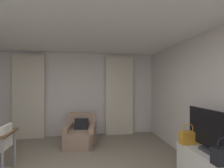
# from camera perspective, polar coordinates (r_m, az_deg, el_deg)

# --- Properties ---
(wall_window) EXTENTS (5.12, 0.06, 2.60)m
(wall_window) POSITION_cam_1_polar(r_m,az_deg,el_deg) (5.50, -11.97, -3.34)
(wall_window) COLOR silver
(wall_window) RESTS_ON ground
(wall_right) EXTENTS (0.06, 6.12, 2.60)m
(wall_right) POSITION_cam_1_polar(r_m,az_deg,el_deg) (3.35, 33.49, -5.40)
(wall_right) COLOR silver
(wall_right) RESTS_ON ground
(ceiling) EXTENTS (5.12, 6.12, 0.06)m
(ceiling) POSITION_cam_1_polar(r_m,az_deg,el_deg) (2.67, -15.48, 22.35)
(ceiling) COLOR white
(ceiling) RESTS_ON wall_left
(curtain_left_panel) EXTENTS (0.90, 0.06, 2.50)m
(curtain_left_panel) POSITION_cam_1_polar(r_m,az_deg,el_deg) (5.61, -26.23, -3.77)
(curtain_left_panel) COLOR beige
(curtain_left_panel) RESTS_ON ground
(curtain_right_panel) EXTENTS (0.90, 0.06, 2.50)m
(curtain_right_panel) POSITION_cam_1_polar(r_m,az_deg,el_deg) (5.48, 2.52, -3.88)
(curtain_right_panel) COLOR beige
(curtain_right_panel) RESTS_ON ground
(armchair) EXTENTS (0.87, 0.89, 0.82)m
(armchair) POSITION_cam_1_polar(r_m,az_deg,el_deg) (4.74, -10.47, -16.45)
(armchair) COLOR #997A66
(armchair) RESTS_ON ground
(tv_flatscreen) EXTENTS (0.20, 1.06, 0.67)m
(tv_flatscreen) POSITION_cam_1_polar(r_m,az_deg,el_deg) (3.15, 30.55, -13.93)
(tv_flatscreen) COLOR #333338
(tv_flatscreen) RESTS_ON tv_console
(handbag_primary) EXTENTS (0.30, 0.14, 0.37)m
(handbag_primary) POSITION_cam_1_polar(r_m,az_deg,el_deg) (3.48, 24.29, -15.96)
(handbag_primary) COLOR orange
(handbag_primary) RESTS_ON tv_console
(handbag_secondary) EXTENTS (0.30, 0.14, 0.37)m
(handbag_secondary) POSITION_cam_1_polar(r_m,az_deg,el_deg) (2.87, 33.44, -19.42)
(handbag_secondary) COLOR black
(handbag_secondary) RESTS_ON tv_console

